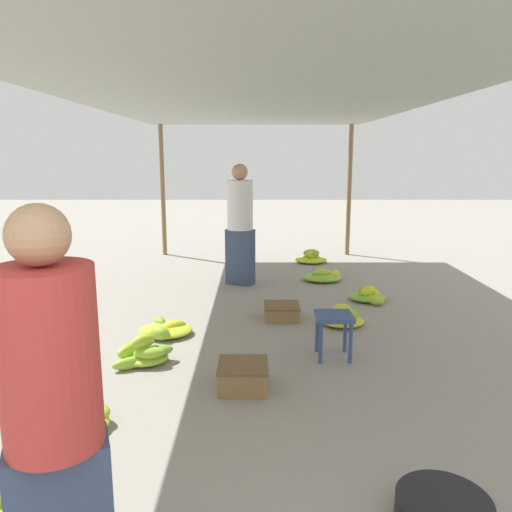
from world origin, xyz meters
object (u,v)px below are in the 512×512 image
banana_pile_left_0 (11,494)px  crate_near (243,376)px  banana_pile_left_3 (165,330)px  banana_pile_right_3 (311,258)px  shopper_walking_mid (240,223)px  stool (334,323)px  banana_pile_right_1 (343,317)px  vendor_foreground (54,421)px  banana_pile_left_2 (143,354)px  crate_mid (282,311)px  banana_pile_left_1 (82,422)px  basin_black (443,511)px  banana_pile_right_0 (324,276)px  banana_pile_right_2 (369,296)px

banana_pile_left_0 → crate_near: crate_near is taller
banana_pile_left_3 → banana_pile_right_3: banana_pile_right_3 is taller
banana_pile_left_0 → shopper_walking_mid: size_ratio=0.33×
stool → banana_pile_right_1: 0.97m
banana_pile_right_3 → crate_near: (-1.09, -4.87, 0.02)m
vendor_foreground → stool: bearing=61.2°
banana_pile_left_2 → banana_pile_right_3: size_ratio=0.97×
crate_mid → banana_pile_left_1: bearing=-121.6°
banana_pile_right_1 → banana_pile_right_3: 3.33m
vendor_foreground → basin_black: size_ratio=3.51×
banana_pile_left_3 → stool: bearing=-18.9°
banana_pile_right_0 → crate_near: (-1.15, -3.60, 0.04)m
banana_pile_left_0 → banana_pile_right_2: 4.78m
banana_pile_left_1 → banana_pile_left_3: 1.88m
banana_pile_right_3 → banana_pile_right_2: bearing=-78.3°
banana_pile_right_1 → crate_mid: banana_pile_right_1 is taller
vendor_foreground → shopper_walking_mid: 5.46m
banana_pile_left_3 → banana_pile_right_0: (2.01, 2.38, 0.00)m
vendor_foreground → banana_pile_left_2: vendor_foreground is taller
basin_black → banana_pile_left_0: 2.29m
banana_pile_right_2 → crate_near: size_ratio=1.35×
banana_pile_left_0 → banana_pile_right_0: (2.36, 5.01, -0.02)m
banana_pile_left_2 → banana_pile_right_2: 3.19m
banana_pile_right_0 → banana_pile_right_2: size_ratio=1.14×
crate_near → crate_mid: size_ratio=0.99×
banana_pile_right_2 → banana_pile_right_3: size_ratio=0.97×
banana_pile_left_1 → banana_pile_left_2: 1.15m
vendor_foreground → banana_pile_left_3: (-0.20, 3.28, -0.83)m
vendor_foreground → banana_pile_left_3: 3.39m
stool → banana_pile_left_0: (-2.04, -2.05, -0.26)m
vendor_foreground → banana_pile_left_2: size_ratio=3.12×
banana_pile_left_0 → banana_pile_left_2: bearing=81.2°
banana_pile_right_0 → banana_pile_right_3: (-0.06, 1.27, 0.02)m
banana_pile_left_0 → banana_pile_right_0: banana_pile_left_0 is taller
banana_pile_right_3 → banana_pile_left_0: bearing=-110.1°
banana_pile_left_1 → crate_near: 1.27m
banana_pile_left_2 → banana_pile_right_3: bearing=65.4°
stool → banana_pile_left_3: size_ratio=0.72×
banana_pile_left_1 → crate_near: crate_near is taller
banana_pile_left_1 → banana_pile_right_1: 3.08m
basin_black → banana_pile_left_1: bearing=157.9°
crate_near → crate_mid: bearing=77.2°
banana_pile_right_1 → banana_pile_right_3: size_ratio=0.85×
banana_pile_right_2 → crate_mid: (-1.18, -0.69, 0.01)m
banana_pile_left_1 → crate_mid: banana_pile_left_1 is taller
banana_pile_left_2 → crate_mid: bearing=44.3°
banana_pile_left_3 → crate_mid: 1.38m
basin_black → crate_near: bearing=125.0°
banana_pile_right_0 → shopper_walking_mid: size_ratio=0.36×
vendor_foreground → crate_mid: bearing=74.6°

